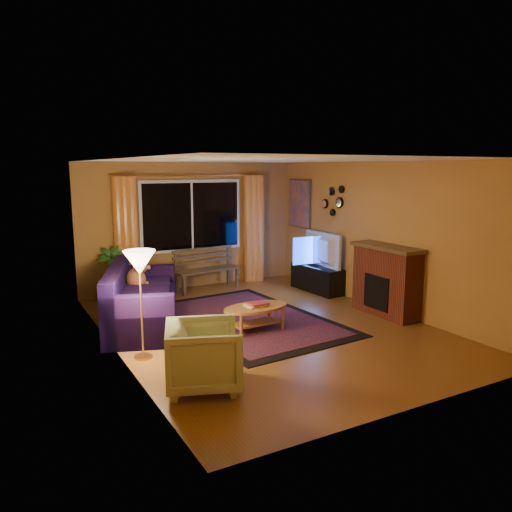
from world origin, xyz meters
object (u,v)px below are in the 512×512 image
armchair (204,352)px  sofa (143,296)px  coffee_table (256,318)px  tv_console (317,279)px  bench (207,280)px  floor_lamp (141,306)px

armchair → sofa: bearing=19.2°
sofa → coffee_table: size_ratio=2.19×
coffee_table → tv_console: 2.70m
bench → sofa: (-1.76, -1.61, 0.26)m
floor_lamp → coffee_table: size_ratio=1.33×
sofa → bench: bearing=62.0°
coffee_table → bench: bearing=82.1°
sofa → armchair: size_ratio=2.79×
armchair → tv_console: 4.72m
sofa → coffee_table: (1.39, -1.07, -0.27)m
floor_lamp → coffee_table: (1.78, 0.25, -0.50)m
bench → tv_console: size_ratio=1.12×
bench → sofa: bearing=-145.9°
floor_lamp → coffee_table: bearing=8.1°
armchair → floor_lamp: floor_lamp is taller
tv_console → bench: bearing=145.1°
coffee_table → tv_console: (2.22, 1.54, 0.06)m
floor_lamp → tv_console: bearing=24.2°
floor_lamp → coffee_table: 1.87m
tv_console → floor_lamp: bearing=-159.2°
armchair → bench: bearing=-3.5°
floor_lamp → sofa: bearing=73.6°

